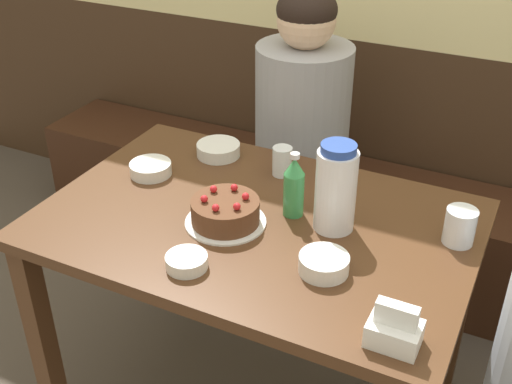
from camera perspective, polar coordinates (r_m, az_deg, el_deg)
bench_seat at (r=2.68m, az=7.92°, el=-2.71°), size 2.79×0.38×0.44m
dining_table at (r=1.81m, az=0.03°, el=-5.11°), size 1.17×0.78×0.73m
birthday_cake at (r=1.71m, az=-2.74°, el=-1.79°), size 0.22×0.22×0.09m
water_pitcher at (r=1.66m, az=7.11°, el=0.34°), size 0.11×0.11×0.25m
soju_bottle at (r=1.73m, az=3.39°, el=0.53°), size 0.06×0.06×0.19m
napkin_holder at (r=1.38m, az=12.21°, el=-11.88°), size 0.11×0.08×0.11m
bowl_soup_white at (r=2.06m, az=-3.37°, el=3.78°), size 0.14×0.14×0.04m
bowl_rice_small at (r=1.56m, az=6.05°, el=-6.37°), size 0.12×0.12×0.04m
bowl_side_dish at (r=1.98m, az=-9.35°, el=2.06°), size 0.13×0.13×0.04m
bowl_sauce_shallow at (r=1.57m, az=-6.19°, el=-6.16°), size 0.10×0.10×0.03m
glass_water_tall at (r=1.71m, az=17.67°, el=-2.93°), size 0.08×0.08×0.10m
glass_tumbler_short at (r=1.94m, az=2.35°, el=2.76°), size 0.06×0.06×0.09m
person_teal_shirt at (r=2.39m, az=4.02°, el=3.21°), size 0.34×0.34×1.20m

